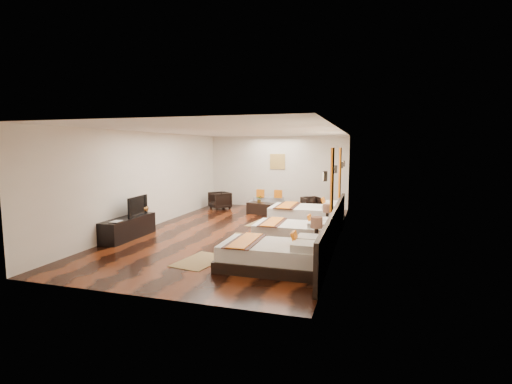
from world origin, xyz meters
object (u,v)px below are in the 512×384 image
(coffee_table, at_px, (262,208))
(bed_mid, at_px, (293,232))
(book, at_px, (112,221))
(tv_console, at_px, (128,228))
(bed_near, at_px, (272,255))
(sofa, at_px, (269,203))
(tv, at_px, (135,206))
(table_plant, at_px, (259,199))
(armchair_left, at_px, (220,200))
(nightstand_b, at_px, (327,225))
(figurine, at_px, (143,207))
(nightstand_a, at_px, (316,245))
(armchair_right, at_px, (312,205))
(bed_far, at_px, (307,215))

(coffee_table, bearing_deg, bed_mid, -63.19)
(book, bearing_deg, tv_console, 90.00)
(bed_near, distance_m, sofa, 7.05)
(book, relative_size, sofa, 0.18)
(bed_mid, xyz_separation_m, tv, (-4.14, -0.57, 0.57))
(bed_mid, xyz_separation_m, table_plant, (-1.94, 3.67, 0.28))
(sofa, height_order, armchair_left, armchair_left)
(nightstand_b, bearing_deg, armchair_left, 142.27)
(bed_mid, height_order, nightstand_b, nightstand_b)
(nightstand_b, xyz_separation_m, coffee_table, (-2.59, 2.81, -0.11))
(bed_near, distance_m, figurine, 4.67)
(tv, distance_m, coffee_table, 4.83)
(bed_near, xyz_separation_m, tv_console, (-4.20, 1.32, 0.01))
(armchair_left, height_order, coffee_table, armchair_left)
(nightstand_a, bearing_deg, nightstand_b, 90.00)
(nightstand_b, distance_m, armchair_right, 3.52)
(tv, height_order, coffee_table, tv)
(figurine, bearing_deg, bed_near, -25.35)
(nightstand_a, xyz_separation_m, tv, (-4.89, 0.77, 0.49))
(tv, bearing_deg, coffee_table, -32.84)
(tv_console, bearing_deg, table_plant, 63.26)
(bed_far, distance_m, book, 5.58)
(figurine, distance_m, armchair_right, 5.96)
(bed_near, distance_m, table_plant, 6.12)
(bed_mid, distance_m, table_plant, 4.16)
(armchair_left, distance_m, coffee_table, 1.97)
(coffee_table, bearing_deg, nightstand_a, -62.52)
(armchair_right, bearing_deg, table_plant, 167.02)
(nightstand_a, relative_size, armchair_left, 1.28)
(bed_near, distance_m, coffee_table, 6.04)
(bed_mid, xyz_separation_m, nightstand_a, (0.75, -1.34, 0.07))
(nightstand_b, height_order, armchair_left, nightstand_b)
(book, xyz_separation_m, table_plant, (2.26, 5.10, -0.04))
(sofa, height_order, armchair_right, armchair_right)
(bed_mid, bearing_deg, book, -161.15)
(nightstand_a, xyz_separation_m, figurine, (-4.95, 1.20, 0.40))
(bed_mid, bearing_deg, bed_far, 89.89)
(nightstand_a, xyz_separation_m, coffee_table, (-2.59, 4.97, -0.12))
(nightstand_b, relative_size, figurine, 2.56)
(tv, bearing_deg, table_plant, -31.54)
(tv, height_order, sofa, tv)
(armchair_left, bearing_deg, figurine, -53.91)
(bed_far, xyz_separation_m, armchair_left, (-3.70, 2.02, 0.03))
(tv_console, distance_m, book, 0.69)
(bed_far, bearing_deg, book, -138.83)
(tv_console, distance_m, figurine, 0.81)
(nightstand_b, relative_size, sofa, 0.56)
(bed_mid, xyz_separation_m, armchair_right, (-0.15, 4.22, 0.05))
(sofa, bearing_deg, bed_near, -93.81)
(bed_mid, height_order, tv_console, bed_mid)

